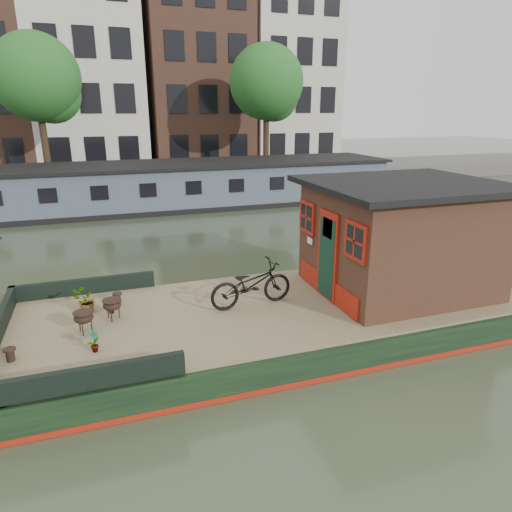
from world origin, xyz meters
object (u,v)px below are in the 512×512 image
object	(u,v)px
potted_plant_a	(94,341)
bicycle	(251,284)
cabin	(400,236)
brazier_front	(113,310)
brazier_rear	(84,322)

from	to	relation	value
potted_plant_a	bicycle	bearing A→B (deg)	17.45
cabin	brazier_front	world-z (taller)	cabin
potted_plant_a	brazier_front	world-z (taller)	brazier_front
bicycle	potted_plant_a	world-z (taller)	bicycle
potted_plant_a	brazier_front	xyz separation A→B (m)	(0.35, 1.20, 0.00)
bicycle	potted_plant_a	distance (m)	3.25
potted_plant_a	brazier_rear	size ratio (longest dim) A/B	0.99
potted_plant_a	brazier_rear	xyz separation A→B (m)	(-0.16, 0.78, 0.00)
cabin	brazier_front	distance (m)	6.25
cabin	brazier_rear	size ratio (longest dim) A/B	9.67
cabin	potted_plant_a	bearing A→B (deg)	-172.73
potted_plant_a	brazier_rear	world-z (taller)	brazier_rear
bicycle	cabin	bearing A→B (deg)	-98.25
bicycle	potted_plant_a	bearing A→B (deg)	101.58
brazier_front	brazier_rear	bearing A→B (deg)	-140.56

